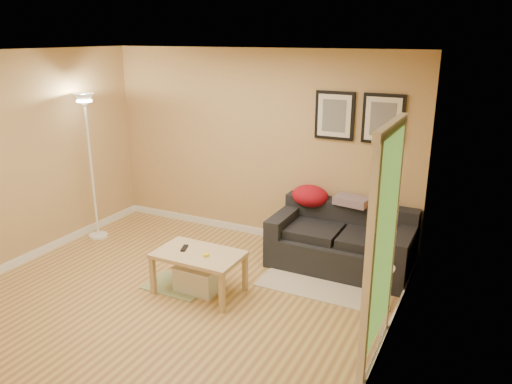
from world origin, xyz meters
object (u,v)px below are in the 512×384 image
floor_lamp (92,172)px  coffee_table (199,273)px  book_stack (381,263)px  sofa (341,238)px  storage_bin (199,278)px  side_table (378,287)px

floor_lamp → coffee_table: bearing=-17.8°
floor_lamp → book_stack: bearing=-2.0°
sofa → book_stack: sofa is taller
sofa → storage_bin: (-1.25, -1.29, -0.23)m
coffee_table → book_stack: 1.97m
coffee_table → storage_bin: size_ratio=1.97×
book_stack → floor_lamp: 4.06m
storage_bin → side_table: bearing=15.0°
side_table → floor_lamp: size_ratio=0.24×
coffee_table → book_stack: book_stack is taller
side_table → book_stack: book_stack is taller
coffee_table → storage_bin: bearing=118.6°
storage_bin → book_stack: book_stack is taller
floor_lamp → storage_bin: bearing=-17.3°
coffee_table → storage_bin: 0.10m
sofa → side_table: sofa is taller
coffee_table → floor_lamp: size_ratio=0.47×
storage_bin → floor_lamp: 2.37m
side_table → book_stack: 0.28m
coffee_table → floor_lamp: (-2.16, 0.70, 0.72)m
book_stack → storage_bin: bearing=-164.4°
side_table → book_stack: (0.01, 0.01, 0.28)m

